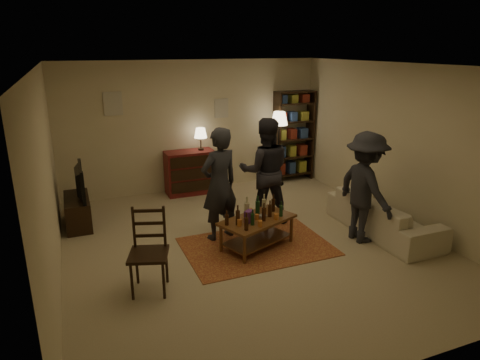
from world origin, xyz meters
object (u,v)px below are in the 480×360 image
person_left (219,185)px  person_by_sofa (365,188)px  dresser (190,171)px  coffee_table (257,222)px  dining_chair (149,247)px  bookshelf (293,135)px  person_right (265,171)px  tv_stand (77,204)px  floor_lamp (279,123)px  sofa (383,215)px

person_left → person_by_sofa: 2.25m
person_by_sofa → dresser: bearing=29.6°
coffee_table → dining_chair: dining_chair is taller
person_left → bookshelf: bearing=-154.4°
dining_chair → bookshelf: 5.25m
bookshelf → person_right: (-1.65, -1.99, -0.12)m
dresser → person_right: (0.79, -1.93, 0.44)m
dining_chair → person_left: (1.31, 1.08, 0.33)m
bookshelf → coffee_table: bearing=-127.2°
dining_chair → tv_stand: size_ratio=1.03×
floor_lamp → person_by_sofa: (-0.05, -3.05, -0.50)m
tv_stand → dresser: size_ratio=0.78×
floor_lamp → person_left: bearing=-134.7°
tv_stand → bookshelf: bookshelf is taller
sofa → person_right: bearing=53.5°
tv_stand → floor_lamp: floor_lamp is taller
tv_stand → person_right: (3.04, -1.01, 0.53)m
tv_stand → person_by_sofa: size_ratio=0.61×
person_left → person_by_sofa: size_ratio=1.03×
coffee_table → person_left: person_left is taller
dining_chair → bookshelf: bearing=59.4°
dresser → person_right: size_ratio=0.74×
coffee_table → person_right: size_ratio=0.71×
floor_lamp → sofa: floor_lamp is taller
person_left → dining_chair: bearing=22.8°
coffee_table → floor_lamp: size_ratio=0.80×
floor_lamp → person_left: person_left is taller
dresser → sofa: bearing=-52.5°
coffee_table → sofa: (2.16, -0.28, -0.11)m
tv_stand → person_left: (2.08, -1.39, 0.52)m
coffee_table → tv_stand: size_ratio=1.22×
dining_chair → tv_stand: bearing=125.3°
tv_stand → person_left: bearing=-33.8°
tv_stand → sofa: tv_stand is taller
dining_chair → bookshelf: (3.92, 3.46, 0.46)m
person_by_sofa → person_left: bearing=65.4°
coffee_table → dining_chair: bearing=-162.1°
coffee_table → dresser: (-0.23, 2.84, 0.06)m
coffee_table → floor_lamp: floor_lamp is taller
sofa → person_by_sofa: person_by_sofa is taller
dining_chair → bookshelf: bookshelf is taller
bookshelf → sofa: bookshelf is taller
dresser → bookshelf: 2.50m
person_left → person_right: bearing=-175.1°
dining_chair → dresser: 3.70m
person_by_sofa → tv_stand: bearing=60.1°
floor_lamp → person_left: (-2.11, -2.14, -0.47)m
dresser → sofa: (2.39, -3.11, -0.17)m
coffee_table → person_by_sofa: size_ratio=0.74×
dining_chair → dresser: (1.48, 3.39, -0.10)m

